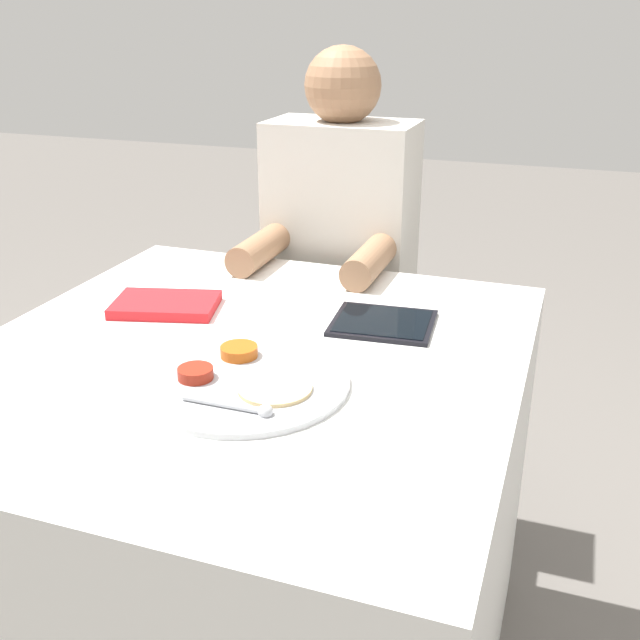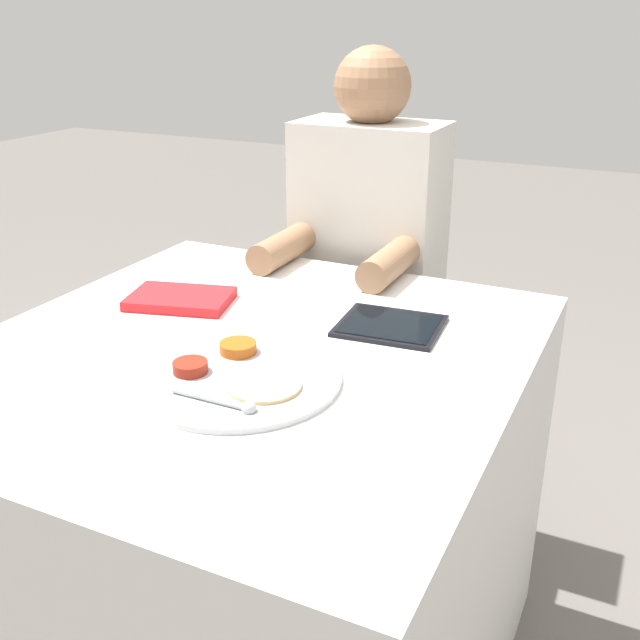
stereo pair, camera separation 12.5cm
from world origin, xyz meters
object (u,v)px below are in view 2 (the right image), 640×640
thali_tray (237,377)px  tablet_device (390,326)px  person_diner (366,317)px  red_notebook (180,300)px

thali_tray → tablet_device: (0.14, 0.30, -0.00)m
thali_tray → person_diner: 0.78m
thali_tray → red_notebook: bearing=139.4°
thali_tray → tablet_device: 0.33m
tablet_device → person_diner: bearing=117.0°
thali_tray → person_diner: size_ratio=0.26×
thali_tray → person_diner: (-0.09, 0.75, -0.19)m
thali_tray → red_notebook: size_ratio=1.46×
tablet_device → red_notebook: bearing=-171.1°
person_diner → thali_tray: bearing=-83.3°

